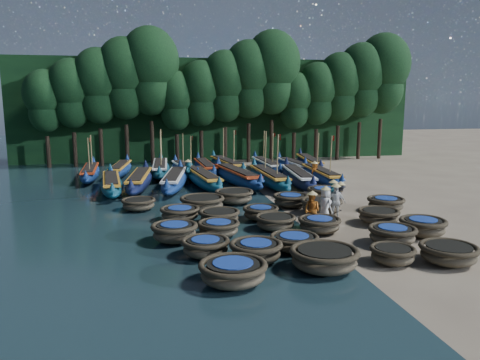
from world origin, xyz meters
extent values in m
plane|color=gray|center=(0.00, 0.00, 0.00)|extent=(120.00, 120.00, 0.00)
cube|color=black|center=(0.00, 23.50, 5.00)|extent=(40.00, 3.00, 10.00)
ellipsoid|color=brown|center=(-4.63, -9.71, 0.35)|extent=(2.85, 2.85, 0.70)
torus|color=#352D1F|center=(-4.63, -9.71, 0.68)|extent=(2.34, 2.34, 0.21)
cylinder|color=black|center=(-4.63, -9.71, 0.72)|extent=(1.78, 1.78, 0.06)
cylinder|color=navy|center=(-4.63, -9.71, 0.76)|extent=(1.37, 1.37, 0.04)
ellipsoid|color=brown|center=(-1.17, -9.11, 0.38)|extent=(2.69, 2.69, 0.75)
torus|color=#352D1F|center=(-1.17, -9.11, 0.73)|extent=(2.53, 2.53, 0.23)
cylinder|color=black|center=(-1.17, -9.11, 0.78)|extent=(1.93, 1.93, 0.07)
ellipsoid|color=brown|center=(1.61, -8.95, 0.30)|extent=(2.00, 2.00, 0.60)
torus|color=#352D1F|center=(1.61, -8.95, 0.58)|extent=(1.73, 1.73, 0.18)
cylinder|color=black|center=(1.61, -8.95, 0.61)|extent=(1.30, 1.30, 0.05)
ellipsoid|color=brown|center=(3.68, -9.35, 0.33)|extent=(2.57, 2.57, 0.66)
torus|color=#352D1F|center=(3.68, -9.35, 0.64)|extent=(2.18, 2.18, 0.20)
cylinder|color=black|center=(3.68, -9.35, 0.68)|extent=(1.66, 1.66, 0.06)
ellipsoid|color=brown|center=(-5.18, -6.77, 0.33)|extent=(1.93, 1.93, 0.66)
torus|color=#352D1F|center=(-5.18, -6.77, 0.64)|extent=(1.93, 1.93, 0.20)
cylinder|color=black|center=(-5.18, -6.77, 0.68)|extent=(1.45, 1.45, 0.06)
cylinder|color=navy|center=(-5.18, -6.77, 0.72)|extent=(1.12, 1.12, 0.04)
ellipsoid|color=brown|center=(-3.38, -7.79, 0.36)|extent=(1.97, 1.97, 0.72)
torus|color=#352D1F|center=(-3.38, -7.79, 0.70)|extent=(2.06, 2.06, 0.22)
cylinder|color=black|center=(-3.38, -7.79, 0.74)|extent=(1.54, 1.54, 0.07)
cylinder|color=navy|center=(-3.38, -7.79, 0.79)|extent=(1.19, 1.19, 0.04)
ellipsoid|color=brown|center=(-1.53, -6.74, 0.30)|extent=(2.33, 2.33, 0.59)
torus|color=#352D1F|center=(-1.53, -6.74, 0.57)|extent=(2.02, 2.02, 0.18)
cylinder|color=black|center=(-1.53, -6.74, 0.61)|extent=(1.54, 1.54, 0.05)
cylinder|color=navy|center=(-1.53, -6.74, 0.64)|extent=(1.19, 1.19, 0.04)
ellipsoid|color=brown|center=(2.79, -6.82, 0.36)|extent=(2.16, 2.16, 0.71)
torus|color=#352D1F|center=(2.79, -6.82, 0.69)|extent=(2.06, 2.06, 0.22)
cylinder|color=black|center=(2.79, -6.82, 0.73)|extent=(1.55, 1.55, 0.06)
cylinder|color=navy|center=(2.79, -6.82, 0.77)|extent=(1.19, 1.19, 0.04)
ellipsoid|color=brown|center=(4.77, -5.95, 0.36)|extent=(2.18, 2.18, 0.73)
torus|color=#352D1F|center=(4.77, -5.95, 0.71)|extent=(2.11, 2.11, 0.22)
cylinder|color=black|center=(4.77, -5.95, 0.75)|extent=(1.59, 1.59, 0.07)
cylinder|color=navy|center=(4.77, -5.95, 0.80)|extent=(1.22, 1.22, 0.04)
ellipsoid|color=brown|center=(-6.26, -4.62, 0.37)|extent=(1.99, 1.99, 0.73)
torus|color=#352D1F|center=(-6.26, -4.62, 0.71)|extent=(2.05, 2.05, 0.22)
cylinder|color=black|center=(-6.26, -4.62, 0.76)|extent=(1.53, 1.53, 0.07)
cylinder|color=navy|center=(-6.26, -4.62, 0.80)|extent=(1.18, 1.18, 0.04)
ellipsoid|color=brown|center=(-4.26, -4.14, 0.31)|extent=(2.02, 2.02, 0.62)
torus|color=#352D1F|center=(-4.26, -4.14, 0.60)|extent=(1.92, 1.92, 0.19)
cylinder|color=black|center=(-4.26, -4.14, 0.64)|extent=(1.45, 1.45, 0.06)
cylinder|color=navy|center=(-4.26, -4.14, 0.68)|extent=(1.12, 1.12, 0.04)
ellipsoid|color=brown|center=(-1.46, -3.64, 0.31)|extent=(2.09, 2.09, 0.62)
torus|color=#352D1F|center=(-1.46, -3.64, 0.61)|extent=(1.94, 1.94, 0.19)
cylinder|color=black|center=(-1.46, -3.64, 0.64)|extent=(1.47, 1.47, 0.06)
ellipsoid|color=brown|center=(0.42, -4.46, 0.31)|extent=(2.34, 2.34, 0.63)
torus|color=#352D1F|center=(0.42, -4.46, 0.61)|extent=(1.99, 1.99, 0.19)
cylinder|color=black|center=(0.42, -4.46, 0.65)|extent=(1.51, 1.51, 0.06)
cylinder|color=navy|center=(0.42, -4.46, 0.69)|extent=(1.16, 1.16, 0.04)
ellipsoid|color=brown|center=(3.84, -3.60, 0.33)|extent=(2.08, 2.08, 0.66)
torus|color=#352D1F|center=(3.84, -3.60, 0.64)|extent=(2.06, 2.06, 0.20)
cylinder|color=black|center=(3.84, -3.60, 0.68)|extent=(1.56, 1.56, 0.06)
ellipsoid|color=brown|center=(-5.78, -1.08, 0.32)|extent=(1.95, 1.95, 0.63)
torus|color=#352D1F|center=(-5.78, -1.08, 0.61)|extent=(2.02, 2.02, 0.19)
cylinder|color=black|center=(-5.78, -1.08, 0.65)|extent=(1.53, 1.53, 0.06)
cylinder|color=navy|center=(-5.78, -1.08, 0.69)|extent=(1.18, 1.18, 0.04)
ellipsoid|color=brown|center=(-3.90, -2.10, 0.32)|extent=(1.99, 1.99, 0.63)
torus|color=#352D1F|center=(-3.90, -2.10, 0.61)|extent=(2.04, 2.04, 0.19)
cylinder|color=black|center=(-3.90, -2.10, 0.65)|extent=(1.55, 1.55, 0.06)
ellipsoid|color=brown|center=(-1.70, -1.67, 0.30)|extent=(1.98, 1.98, 0.61)
torus|color=#352D1F|center=(-1.70, -1.67, 0.59)|extent=(1.87, 1.87, 0.18)
cylinder|color=black|center=(-1.70, -1.67, 0.63)|extent=(1.41, 1.41, 0.06)
cylinder|color=navy|center=(-1.70, -1.67, 0.66)|extent=(1.08, 1.08, 0.04)
ellipsoid|color=brown|center=(1.79, -1.14, 0.37)|extent=(2.72, 2.72, 0.73)
torus|color=#352D1F|center=(1.79, -1.14, 0.71)|extent=(2.23, 2.23, 0.22)
cylinder|color=black|center=(1.79, -1.14, 0.75)|extent=(1.69, 1.69, 0.07)
ellipsoid|color=brown|center=(5.48, -1.28, 0.35)|extent=(2.08, 2.08, 0.69)
torus|color=#352D1F|center=(5.48, -1.28, 0.67)|extent=(2.04, 2.04, 0.21)
cylinder|color=black|center=(5.48, -1.28, 0.71)|extent=(1.54, 1.54, 0.06)
cylinder|color=navy|center=(5.48, -1.28, 0.75)|extent=(1.18, 1.18, 0.04)
ellipsoid|color=brown|center=(-7.87, 1.65, 0.29)|extent=(1.84, 1.84, 0.59)
torus|color=#352D1F|center=(-7.87, 1.65, 0.57)|extent=(1.88, 1.88, 0.18)
cylinder|color=black|center=(-7.87, 1.65, 0.61)|extent=(1.43, 1.43, 0.05)
ellipsoid|color=brown|center=(-4.41, 0.84, 0.36)|extent=(2.76, 2.76, 0.72)
torus|color=#352D1F|center=(-4.41, 0.84, 0.70)|extent=(2.47, 2.47, 0.22)
cylinder|color=black|center=(-4.41, 0.84, 0.74)|extent=(1.89, 1.89, 0.07)
ellipsoid|color=brown|center=(-2.35, 2.25, 0.36)|extent=(2.14, 2.14, 0.73)
torus|color=#352D1F|center=(-2.35, 2.25, 0.71)|extent=(2.30, 2.30, 0.22)
cylinder|color=black|center=(-2.35, 2.25, 0.75)|extent=(1.74, 1.74, 0.07)
ellipsoid|color=brown|center=(0.67, 0.78, 0.33)|extent=(2.39, 2.39, 0.66)
torus|color=#352D1F|center=(0.67, 0.78, 0.64)|extent=(2.04, 2.04, 0.20)
cylinder|color=black|center=(0.67, 0.78, 0.68)|extent=(1.55, 1.55, 0.06)
cylinder|color=navy|center=(0.67, 0.78, 0.71)|extent=(1.19, 1.19, 0.04)
ellipsoid|color=brown|center=(3.33, 2.26, 0.33)|extent=(2.51, 2.51, 0.66)
torus|color=#352D1F|center=(3.33, 2.26, 0.64)|extent=(2.22, 2.22, 0.20)
cylinder|color=black|center=(3.33, 2.26, 0.68)|extent=(1.69, 1.69, 0.06)
cylinder|color=navy|center=(3.33, 2.26, 0.72)|extent=(1.30, 1.30, 0.04)
ellipsoid|color=navy|center=(-9.70, 7.26, 0.49)|extent=(2.09, 8.01, 0.99)
cone|color=navy|center=(-10.02, 11.11, 1.14)|extent=(0.44, 0.44, 0.59)
cone|color=navy|center=(-9.37, 3.42, 1.09)|extent=(0.44, 0.44, 0.49)
cube|color=orange|center=(-9.70, 7.26, 0.91)|extent=(1.55, 6.20, 0.12)
cube|color=black|center=(-9.70, 7.26, 0.99)|extent=(1.22, 5.39, 0.10)
ellipsoid|color=#10133A|center=(-7.89, 8.09, 0.52)|extent=(2.40, 8.49, 1.05)
cone|color=#10133A|center=(-7.45, 12.15, 1.20)|extent=(0.46, 0.46, 0.63)
cone|color=#10133A|center=(-8.33, 4.03, 1.15)|extent=(0.46, 0.46, 0.52)
cube|color=orange|center=(-7.89, 8.09, 0.96)|extent=(1.79, 6.57, 0.13)
cube|color=black|center=(-7.89, 8.09, 1.05)|extent=(1.42, 5.71, 0.10)
ellipsoid|color=navy|center=(-5.52, 7.66, 0.53)|extent=(2.93, 8.60, 1.06)
cone|color=navy|center=(-4.83, 11.73, 1.22)|extent=(0.47, 0.47, 0.63)
cone|color=navy|center=(-6.22, 3.59, 1.16)|extent=(0.47, 0.47, 0.53)
cube|color=white|center=(-5.52, 7.66, 0.97)|extent=(2.20, 6.65, 0.13)
cube|color=black|center=(-5.52, 7.66, 1.06)|extent=(1.77, 5.77, 0.11)
ellipsoid|color=navy|center=(-3.50, 7.93, 0.52)|extent=(2.55, 8.45, 1.04)
cone|color=navy|center=(-4.01, 11.95, 1.20)|extent=(0.46, 0.46, 0.62)
cone|color=navy|center=(-2.98, 3.90, 1.15)|extent=(0.46, 0.46, 0.52)
cube|color=orange|center=(-3.50, 7.93, 0.96)|extent=(1.90, 6.54, 0.12)
cube|color=black|center=(-3.50, 7.93, 1.04)|extent=(1.52, 5.68, 0.10)
ellipsoid|color=navy|center=(-1.01, 8.33, 0.55)|extent=(3.03, 8.94, 1.10)
cone|color=navy|center=(-1.72, 12.56, 1.26)|extent=(0.48, 0.48, 0.66)
cone|color=navy|center=(-0.29, 4.10, 1.21)|extent=(0.48, 0.48, 0.55)
cube|color=#AB3515|center=(-1.01, 8.33, 1.01)|extent=(2.28, 6.92, 0.13)
cube|color=black|center=(-1.01, 8.33, 1.10)|extent=(1.84, 6.00, 0.11)
ellipsoid|color=navy|center=(1.11, 7.33, 0.54)|extent=(1.78, 8.72, 1.09)
cone|color=navy|center=(1.00, 11.57, 1.25)|extent=(0.48, 0.48, 0.65)
cone|color=navy|center=(1.22, 3.10, 1.19)|extent=(0.48, 0.48, 0.54)
cube|color=orange|center=(1.11, 7.33, 1.00)|extent=(1.31, 6.76, 0.13)
cube|color=black|center=(1.11, 7.33, 1.09)|extent=(0.99, 5.88, 0.11)
cylinder|color=#997F4C|center=(1.19, 8.64, 2.28)|extent=(0.08, 0.26, 3.04)
cylinder|color=#997F4C|center=(1.26, 5.71, 2.28)|extent=(0.08, 0.26, 3.04)
plane|color=red|center=(1.42, 5.71, 3.61)|extent=(0.00, 0.38, 0.38)
ellipsoid|color=#10133A|center=(3.20, 7.10, 0.54)|extent=(2.35, 8.70, 1.07)
cone|color=#10133A|center=(3.59, 11.27, 1.24)|extent=(0.47, 0.47, 0.64)
cone|color=#10133A|center=(2.80, 2.93, 1.18)|extent=(0.47, 0.47, 0.54)
cube|color=white|center=(3.20, 7.10, 0.99)|extent=(1.75, 6.74, 0.13)
cube|color=black|center=(3.20, 7.10, 1.07)|extent=(1.38, 5.86, 0.11)
ellipsoid|color=navy|center=(5.17, 7.66, 0.52)|extent=(1.76, 8.29, 1.03)
cone|color=navy|center=(5.30, 11.67, 1.19)|extent=(0.45, 0.45, 0.62)
cone|color=navy|center=(5.04, 3.64, 1.13)|extent=(0.45, 0.45, 0.52)
cube|color=orange|center=(5.17, 7.66, 0.95)|extent=(1.29, 6.42, 0.12)
cube|color=black|center=(5.17, 7.66, 1.03)|extent=(0.99, 5.59, 0.10)
cylinder|color=#997F4C|center=(5.31, 8.89, 2.16)|extent=(0.07, 0.25, 2.88)
cylinder|color=#997F4C|center=(5.22, 6.11, 2.16)|extent=(0.07, 0.25, 2.88)
plane|color=red|center=(5.38, 6.10, 3.42)|extent=(0.00, 0.36, 0.36)
ellipsoid|color=navy|center=(-11.65, 12.61, 0.48)|extent=(1.65, 7.67, 0.95)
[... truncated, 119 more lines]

